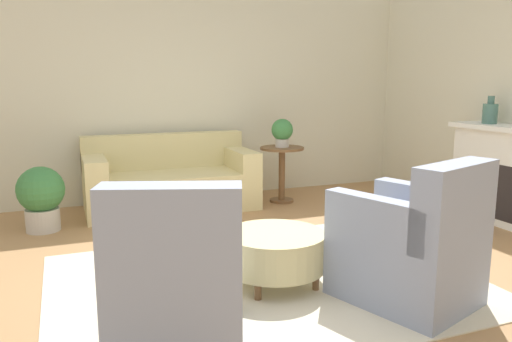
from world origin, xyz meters
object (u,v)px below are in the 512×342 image
at_px(ottoman_table, 275,250).
at_px(vase_mantel_near, 490,113).
at_px(armchair_left, 179,283).
at_px(couch, 170,182).
at_px(potted_plant_on_side_table, 282,131).
at_px(side_table, 282,165).
at_px(armchair_right, 412,248).
at_px(potted_plant_floor, 41,196).

relative_size(ottoman_table, vase_mantel_near, 2.52).
height_order(armchair_left, vase_mantel_near, vase_mantel_near).
height_order(armchair_left, ottoman_table, armchair_left).
xyz_separation_m(couch, potted_plant_on_side_table, (1.36, -0.20, 0.57)).
relative_size(armchair_left, side_table, 1.50).
relative_size(couch, vase_mantel_near, 6.57).
relative_size(armchair_right, vase_mantel_near, 3.49).
height_order(couch, side_table, couch).
xyz_separation_m(armchair_right, potted_plant_on_side_table, (0.38, 2.97, 0.50)).
height_order(couch, armchair_right, armchair_right).
bearing_deg(couch, side_table, -8.36).
xyz_separation_m(side_table, potted_plant_floor, (-2.76, -0.25, -0.11)).
xyz_separation_m(vase_mantel_near, potted_plant_on_side_table, (-1.79, 1.47, -0.27)).
relative_size(couch, ottoman_table, 2.61).
distance_m(side_table, potted_plant_on_side_table, 0.41).
relative_size(couch, armchair_right, 1.88).
relative_size(armchair_left, potted_plant_on_side_table, 2.98).
bearing_deg(armchair_left, side_table, 56.40).
bearing_deg(couch, potted_plant_floor, -162.23).
height_order(ottoman_table, potted_plant_floor, potted_plant_floor).
xyz_separation_m(couch, vase_mantel_near, (3.15, -1.67, 0.84)).
height_order(potted_plant_on_side_table, potted_plant_floor, potted_plant_on_side_table).
bearing_deg(side_table, armchair_right, -97.26).
distance_m(armchair_right, ottoman_table, 0.97).
height_order(armchair_right, ottoman_table, armchair_right).
relative_size(side_table, potted_plant_floor, 1.05).
bearing_deg(side_table, couch, 171.64).
distance_m(couch, vase_mantel_near, 3.66).
relative_size(potted_plant_on_side_table, potted_plant_floor, 0.53).
height_order(couch, vase_mantel_near, vase_mantel_near).
relative_size(armchair_left, ottoman_table, 1.38).
distance_m(potted_plant_on_side_table, potted_plant_floor, 2.82).
distance_m(armchair_left, armchair_right, 1.59).
distance_m(armchair_right, side_table, 2.99).
distance_m(armchair_left, side_table, 3.56).
xyz_separation_m(armchair_left, potted_plant_floor, (-0.79, 2.72, -0.02)).
relative_size(armchair_right, potted_plant_on_side_table, 2.98).
bearing_deg(couch, armchair_right, -72.77).
bearing_deg(potted_plant_on_side_table, side_table, 90.00).
xyz_separation_m(armchair_right, vase_mantel_near, (2.17, 1.50, 0.77)).
distance_m(couch, armchair_right, 3.32).
relative_size(couch, potted_plant_floor, 2.97).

